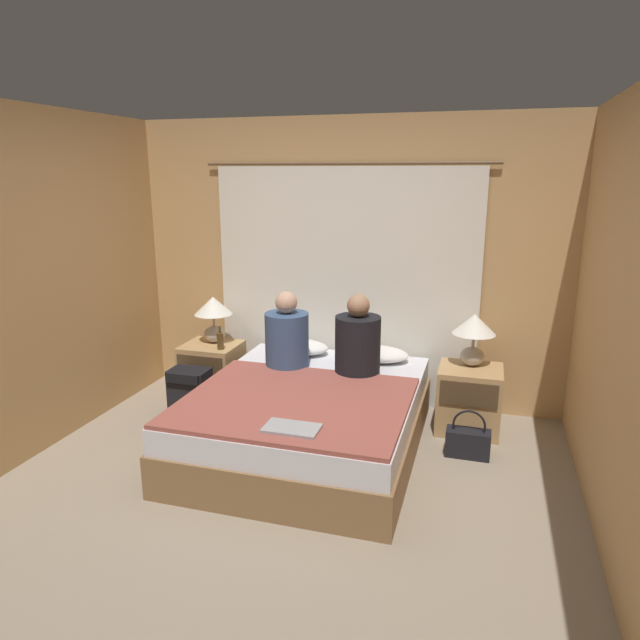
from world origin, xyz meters
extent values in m
plane|color=gray|center=(0.00, 0.00, 0.00)|extent=(16.00, 16.00, 0.00)
cube|color=tan|center=(0.00, 1.89, 1.25)|extent=(3.93, 0.06, 2.50)
cube|color=tan|center=(1.94, 0.00, 1.25)|extent=(0.06, 3.83, 2.50)
cube|color=white|center=(0.00, 1.82, 1.04)|extent=(2.34, 0.02, 2.09)
cylinder|color=brown|center=(0.00, 1.82, 2.11)|extent=(2.54, 0.02, 0.02)
cube|color=olive|center=(0.00, 0.78, 0.15)|extent=(1.60, 1.98, 0.30)
cube|color=silver|center=(0.00, 0.78, 0.39)|extent=(1.56, 1.94, 0.18)
cube|color=tan|center=(-1.14, 1.46, 0.26)|extent=(0.49, 0.44, 0.53)
cube|color=#4C3823|center=(-1.14, 1.23, 0.39)|extent=(0.43, 0.02, 0.19)
cube|color=tan|center=(1.14, 1.46, 0.26)|extent=(0.49, 0.44, 0.53)
cube|color=#4C3823|center=(1.14, 1.23, 0.39)|extent=(0.43, 0.02, 0.19)
ellipsoid|color=#B2A899|center=(-1.14, 1.54, 0.60)|extent=(0.19, 0.19, 0.15)
cylinder|color=#B2A893|center=(-1.14, 1.54, 0.73)|extent=(0.02, 0.02, 0.11)
cone|color=white|center=(-1.14, 1.54, 0.87)|extent=(0.34, 0.34, 0.16)
ellipsoid|color=#B2A899|center=(1.14, 1.54, 0.60)|extent=(0.19, 0.19, 0.15)
cylinder|color=#B2A893|center=(1.14, 1.54, 0.73)|extent=(0.02, 0.02, 0.11)
cone|color=white|center=(1.14, 1.54, 0.87)|extent=(0.34, 0.34, 0.16)
ellipsoid|color=white|center=(-0.35, 1.56, 0.54)|extent=(0.56, 0.34, 0.12)
ellipsoid|color=white|center=(0.35, 1.56, 0.54)|extent=(0.56, 0.34, 0.12)
cube|color=#994C42|center=(0.00, 0.49, 0.50)|extent=(1.54, 1.32, 0.03)
cylinder|color=#38517A|center=(-0.31, 1.18, 0.71)|extent=(0.35, 0.35, 0.46)
sphere|color=tan|center=(-0.31, 1.18, 1.03)|extent=(0.18, 0.18, 0.18)
cylinder|color=black|center=(0.28, 1.18, 0.72)|extent=(0.36, 0.36, 0.47)
sphere|color=#A87A5B|center=(0.28, 1.18, 1.04)|extent=(0.18, 0.18, 0.18)
cylinder|color=#513819|center=(-0.99, 1.35, 0.60)|extent=(0.06, 0.06, 0.15)
cylinder|color=#513819|center=(-0.99, 1.35, 0.70)|extent=(0.02, 0.02, 0.06)
cube|color=#9EA0A5|center=(0.13, 0.03, 0.52)|extent=(0.34, 0.20, 0.02)
cube|color=black|center=(-1.13, 1.02, 0.22)|extent=(0.33, 0.21, 0.43)
cube|color=black|center=(-1.13, 1.00, 0.39)|extent=(0.30, 0.22, 0.08)
cube|color=black|center=(1.16, 0.99, 0.10)|extent=(0.32, 0.15, 0.20)
torus|color=black|center=(1.16, 0.99, 0.24)|extent=(0.24, 0.02, 0.24)
camera|label=1|loc=(1.21, -2.99, 2.03)|focal=32.00mm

